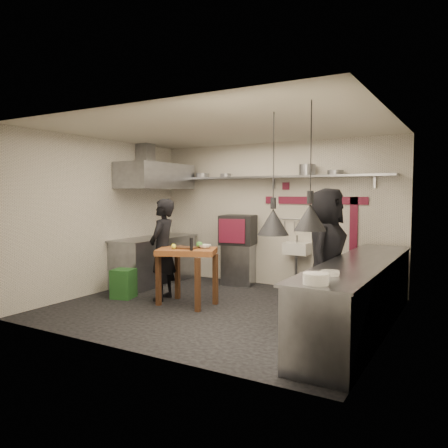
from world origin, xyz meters
The scene contains 47 objects.
floor centered at (0.00, 0.00, 0.00)m, with size 5.00×5.00×0.00m, color black.
ceiling centered at (0.00, 0.00, 2.80)m, with size 5.00×5.00×0.00m, color beige.
wall_back centered at (0.00, 2.10, 1.40)m, with size 5.00×0.04×2.80m, color beige.
wall_front centered at (0.00, -2.10, 1.40)m, with size 5.00×0.04×2.80m, color beige.
wall_left centered at (-2.50, 0.00, 1.40)m, with size 0.04×4.20×2.80m, color beige.
wall_right centered at (2.50, 0.00, 1.40)m, with size 0.04×4.20×2.80m, color beige.
red_band_horiz centered at (0.95, 2.08, 1.68)m, with size 1.70×0.02×0.14m, color maroon.
red_band_vert centered at (1.55, 2.08, 1.20)m, with size 0.14×0.02×1.10m, color maroon.
red_tile_a centered at (0.25, 2.08, 1.95)m, with size 0.14×0.02×0.14m, color maroon.
red_tile_b centered at (-0.10, 2.08, 1.68)m, with size 0.14×0.02×0.14m, color maroon.
back_shelf centered at (0.00, 1.92, 2.12)m, with size 4.60×0.34×0.04m, color slate.
shelf_bracket_left centered at (-1.90, 2.07, 2.02)m, with size 0.04×0.06×0.24m, color slate.
shelf_bracket_mid centered at (0.00, 2.07, 2.02)m, with size 0.04×0.06×0.24m, color slate.
shelf_bracket_right centered at (1.90, 2.07, 2.02)m, with size 0.04×0.06×0.24m, color slate.
pan_far_left centered at (-1.56, 1.92, 2.19)m, with size 0.28×0.28×0.09m, color slate.
pan_mid_left centered at (-0.99, 1.92, 2.18)m, with size 0.22×0.22×0.07m, color slate.
stock_pot centered at (0.73, 1.92, 2.24)m, with size 0.30×0.30×0.20m, color slate.
pan_right centered at (1.25, 1.92, 2.18)m, with size 0.28×0.28×0.08m, color slate.
oven_stand centered at (-0.63, 1.81, 0.40)m, with size 0.59×0.53×0.80m, color slate.
combi_oven centered at (-0.63, 1.79, 1.09)m, with size 0.65×0.61×0.58m, color black.
oven_door centered at (-0.60, 1.47, 1.09)m, with size 0.52×0.03×0.46m, color maroon.
oven_glass centered at (-0.64, 1.49, 1.09)m, with size 0.39×0.02×0.34m, color black.
hand_sink centered at (0.55, 1.92, 0.78)m, with size 0.46×0.34×0.22m, color silver.
sink_tap centered at (0.55, 1.92, 0.96)m, with size 0.03×0.03×0.14m, color slate.
sink_drain centered at (0.55, 1.88, 0.34)m, with size 0.06×0.06×0.66m, color slate.
utensil_rail centered at (0.55, 2.06, 1.32)m, with size 0.02×0.02×0.90m, color slate.
counter_right centered at (2.15, 0.00, 0.45)m, with size 0.70×3.80×0.90m, color slate.
counter_right_top centered at (2.15, 0.00, 0.92)m, with size 0.76×3.90×0.03m, color slate.
plate_stack centered at (2.12, -1.74, 0.99)m, with size 0.25×0.25×0.11m, color silver.
small_bowl_right centered at (2.10, -1.21, 0.96)m, with size 0.20×0.20×0.05m, color silver.
counter_left centered at (-2.15, 1.05, 0.45)m, with size 0.70×1.90×0.90m, color slate.
counter_left_top centered at (-2.15, 1.05, 0.92)m, with size 0.76×2.00×0.03m, color slate.
extractor_hood centered at (-2.10, 1.05, 2.15)m, with size 0.78×1.60×0.50m, color slate.
hood_duct centered at (-2.35, 1.05, 2.55)m, with size 0.28×0.28×0.50m, color slate.
green_bin centered at (-1.81, -0.21, 0.25)m, with size 0.35×0.35×0.50m, color #215622.
prep_table centered at (-0.59, -0.04, 0.46)m, with size 0.92×0.64×0.92m, color brown, non-canonical shape.
cutting_board centered at (-0.60, -0.03, 0.93)m, with size 0.33×0.23×0.03m, color #452816.
pepper_mill centered at (-0.38, -0.22, 1.02)m, with size 0.05×0.05×0.20m, color black.
lemon_a centered at (-0.77, -0.15, 0.96)m, with size 0.08×0.08×0.08m, color yellow.
lemon_b centered at (-0.73, -0.21, 0.96)m, with size 0.07×0.07×0.07m, color yellow.
veg_ball centered at (-0.47, 0.15, 0.97)m, with size 0.11×0.11×0.11m, color #3C852E.
steel_tray centered at (-0.89, 0.11, 0.94)m, with size 0.16×0.11×0.03m, color slate.
bowl centered at (-0.35, 0.13, 0.95)m, with size 0.20×0.20×0.06m, color silver.
heat_lamp_near centered at (1.26, -0.82, 2.05)m, with size 0.39×0.39×1.51m, color black, non-canonical shape.
heat_lamp_far centered at (1.89, -1.25, 2.10)m, with size 0.35×0.35×1.40m, color black, non-canonical shape.
chef_left centered at (-1.15, 0.04, 0.86)m, with size 0.63×0.41×1.72m, color black.
chef_right centered at (1.53, 0.52, 0.94)m, with size 0.92×0.60×1.89m, color black.
Camera 1 is at (3.45, -5.79, 1.81)m, focal length 35.00 mm.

